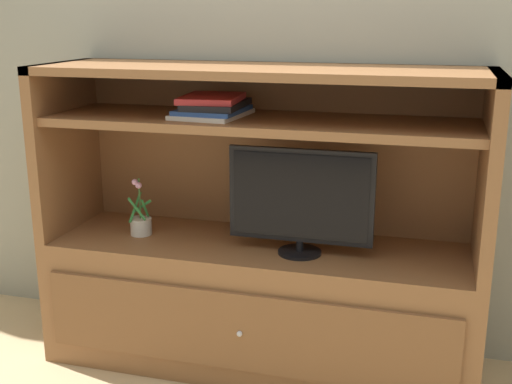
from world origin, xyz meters
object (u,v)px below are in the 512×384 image
(tv_monitor, at_px, (301,200))
(magazine_stack, at_px, (213,106))
(media_console, at_px, (259,272))
(potted_plant, at_px, (141,223))

(tv_monitor, distance_m, magazine_stack, 0.54)
(media_console, height_order, tv_monitor, media_console)
(tv_monitor, xyz_separation_m, magazine_stack, (-0.40, 0.07, 0.36))
(tv_monitor, bearing_deg, media_console, 159.37)
(media_console, distance_m, magazine_stack, 0.76)
(tv_monitor, height_order, magazine_stack, magazine_stack)
(media_console, height_order, potted_plant, media_console)
(media_console, bearing_deg, potted_plant, -177.09)
(tv_monitor, relative_size, magazine_stack, 1.65)
(tv_monitor, bearing_deg, potted_plant, 176.53)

